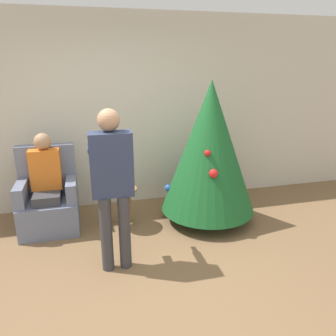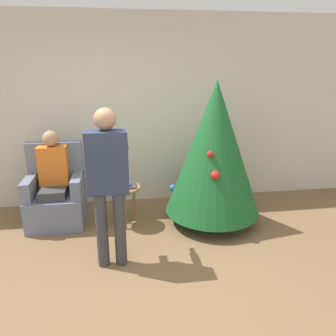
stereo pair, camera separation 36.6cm
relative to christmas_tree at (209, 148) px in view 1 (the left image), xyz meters
name	(u,v)px [view 1 (the left image)]	position (x,y,z in m)	size (l,w,h in m)	color
ground_plane	(136,299)	(-1.19, -1.34, -1.00)	(14.00, 14.00, 0.00)	brown
wall_back	(108,113)	(-1.19, 0.89, 0.35)	(8.00, 0.06, 2.70)	beige
christmas_tree	(209,148)	(0.00, 0.00, 0.00)	(1.22, 1.22, 1.84)	brown
armchair	(49,201)	(-2.03, 0.27, -0.63)	(0.70, 0.62, 1.05)	slate
person_seated	(46,179)	(-2.03, 0.24, -0.33)	(0.36, 0.46, 1.23)	#38383D
person_standing	(112,177)	(-1.30, -0.76, -0.03)	(0.43, 0.57, 1.63)	#38383D
side_stool	(120,194)	(-1.15, 0.09, -0.56)	(0.43, 0.43, 0.52)	olive
laptop	(120,188)	(-1.15, 0.09, -0.47)	(0.32, 0.22, 0.02)	#38383D
book	(120,186)	(-1.15, 0.09, -0.45)	(0.19, 0.11, 0.02)	navy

